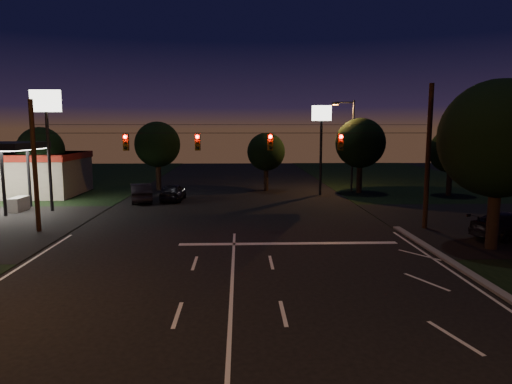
{
  "coord_description": "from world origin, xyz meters",
  "views": [
    {
      "loc": [
        0.34,
        -12.82,
        6.26
      ],
      "look_at": [
        1.18,
        10.6,
        3.0
      ],
      "focal_mm": 32.0,
      "sensor_mm": 36.0,
      "label": 1
    }
  ],
  "objects_px": {
    "utility_pole_right": "(424,229)",
    "car_cross": "(512,225)",
    "car_oncoming_b": "(141,193)",
    "car_oncoming_a": "(173,192)",
    "tree_right_near": "(497,140)"
  },
  "relations": [
    {
      "from": "utility_pole_right",
      "to": "car_cross",
      "type": "bearing_deg",
      "value": -34.06
    },
    {
      "from": "utility_pole_right",
      "to": "car_oncoming_b",
      "type": "distance_m",
      "value": 23.21
    },
    {
      "from": "utility_pole_right",
      "to": "car_oncoming_a",
      "type": "distance_m",
      "value": 21.26
    },
    {
      "from": "car_cross",
      "to": "utility_pole_right",
      "type": "bearing_deg",
      "value": 36.05
    },
    {
      "from": "car_oncoming_b",
      "to": "utility_pole_right",
      "type": "bearing_deg",
      "value": 136.24
    },
    {
      "from": "car_oncoming_b",
      "to": "car_cross",
      "type": "height_order",
      "value": "car_oncoming_b"
    },
    {
      "from": "car_oncoming_a",
      "to": "car_oncoming_b",
      "type": "distance_m",
      "value": 2.73
    },
    {
      "from": "utility_pole_right",
      "to": "tree_right_near",
      "type": "distance_m",
      "value": 7.61
    },
    {
      "from": "utility_pole_right",
      "to": "tree_right_near",
      "type": "height_order",
      "value": "tree_right_near"
    },
    {
      "from": "utility_pole_right",
      "to": "car_oncoming_a",
      "type": "relative_size",
      "value": 2.03
    },
    {
      "from": "tree_right_near",
      "to": "car_cross",
      "type": "height_order",
      "value": "tree_right_near"
    },
    {
      "from": "tree_right_near",
      "to": "car_oncoming_a",
      "type": "bearing_deg",
      "value": 138.51
    },
    {
      "from": "car_oncoming_a",
      "to": "car_oncoming_b",
      "type": "relative_size",
      "value": 0.92
    },
    {
      "from": "tree_right_near",
      "to": "car_oncoming_a",
      "type": "height_order",
      "value": "tree_right_near"
    },
    {
      "from": "utility_pole_right",
      "to": "car_cross",
      "type": "distance_m",
      "value": 4.85
    }
  ]
}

